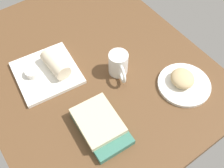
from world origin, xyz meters
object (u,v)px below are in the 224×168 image
at_px(sauce_cup, 32,73).
at_px(breakfast_wrap, 56,64).
at_px(round_plate, 184,85).
at_px(square_plate, 47,73).
at_px(book_stack, 100,125).
at_px(coffee_mug, 119,64).
at_px(scone_pastry, 182,78).

xyz_separation_m(sauce_cup, breakfast_wrap, (-0.03, -0.09, 0.02)).
relative_size(round_plate, square_plate, 0.86).
bearing_deg(book_stack, square_plate, 7.29).
xyz_separation_m(round_plate, coffee_mug, (0.21, 0.17, 0.04)).
bearing_deg(round_plate, square_plate, 48.49).
xyz_separation_m(square_plate, breakfast_wrap, (-0.01, -0.04, 0.04)).
bearing_deg(square_plate, round_plate, -131.51).
bearing_deg(scone_pastry, square_plate, 49.27).
distance_m(scone_pastry, square_plate, 0.55).
height_order(breakfast_wrap, coffee_mug, coffee_mug).
bearing_deg(coffee_mug, square_plate, 56.44).
xyz_separation_m(square_plate, book_stack, (-0.33, -0.04, 0.02)).
xyz_separation_m(round_plate, breakfast_wrap, (0.36, 0.38, 0.04)).
xyz_separation_m(round_plate, sauce_cup, (0.39, 0.47, 0.02)).
distance_m(breakfast_wrap, coffee_mug, 0.25).
distance_m(round_plate, coffee_mug, 0.27).
bearing_deg(book_stack, round_plate, -96.17).
xyz_separation_m(breakfast_wrap, coffee_mug, (-0.15, -0.20, 0.00)).
height_order(sauce_cup, breakfast_wrap, breakfast_wrap).
relative_size(round_plate, scone_pastry, 2.13).
height_order(round_plate, breakfast_wrap, breakfast_wrap).
xyz_separation_m(sauce_cup, coffee_mug, (-0.18, -0.30, 0.02)).
distance_m(square_plate, breakfast_wrap, 0.06).
bearing_deg(sauce_cup, round_plate, -129.42).
xyz_separation_m(sauce_cup, book_stack, (-0.35, -0.09, -0.01)).
relative_size(breakfast_wrap, book_stack, 0.59).
relative_size(scone_pastry, square_plate, 0.41).
xyz_separation_m(book_stack, coffee_mug, (0.17, -0.20, 0.03)).
distance_m(round_plate, scone_pastry, 0.03).
bearing_deg(sauce_cup, scone_pastry, -128.66).
relative_size(breakfast_wrap, coffee_mug, 1.04).
relative_size(sauce_cup, breakfast_wrap, 0.41).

